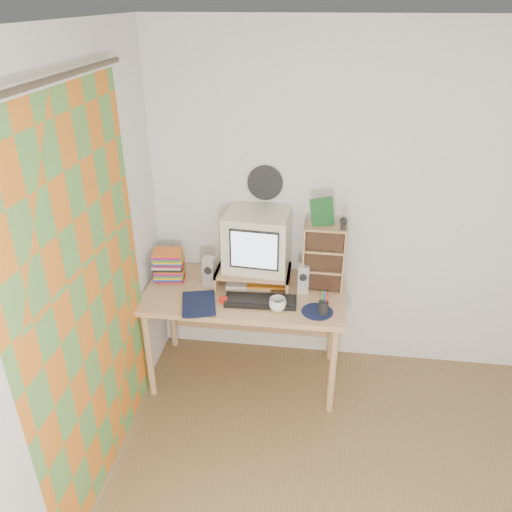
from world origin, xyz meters
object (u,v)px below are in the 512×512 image
(crt_monitor, at_px, (257,241))
(mug, at_px, (277,304))
(diary, at_px, (182,303))
(keyboard, at_px, (261,301))
(dvd_stack, at_px, (168,261))
(desk, at_px, (246,302))
(cd_rack, at_px, (324,258))

(crt_monitor, distance_m, mug, 0.49)
(diary, bearing_deg, keyboard, -1.90)
(keyboard, xyz_separation_m, diary, (-0.51, -0.11, 0.01))
(dvd_stack, xyz_separation_m, mug, (0.82, -0.30, -0.10))
(mug, relative_size, diary, 0.42)
(keyboard, height_order, dvd_stack, dvd_stack)
(keyboard, bearing_deg, dvd_stack, 159.06)
(desk, relative_size, keyboard, 2.90)
(crt_monitor, xyz_separation_m, keyboard, (0.06, -0.29, -0.31))
(crt_monitor, relative_size, cd_rack, 0.91)
(keyboard, xyz_separation_m, cd_rack, (0.41, 0.26, 0.22))
(crt_monitor, bearing_deg, dvd_stack, -170.83)
(keyboard, relative_size, diary, 1.80)
(desk, height_order, cd_rack, cd_rack)
(mug, bearing_deg, cd_rack, 49.10)
(keyboard, xyz_separation_m, mug, (0.12, -0.07, 0.03))
(cd_rack, bearing_deg, desk, -172.23)
(cd_rack, relative_size, mug, 4.22)
(keyboard, height_order, cd_rack, cd_rack)
(crt_monitor, distance_m, diary, 0.67)
(keyboard, relative_size, dvd_stack, 1.65)
(desk, bearing_deg, cd_rack, 6.35)
(mug, bearing_deg, diary, -176.53)
(dvd_stack, distance_m, mug, 0.88)
(mug, xyz_separation_m, diary, (-0.63, -0.04, -0.02))
(keyboard, xyz_separation_m, dvd_stack, (-0.70, 0.23, 0.13))
(keyboard, distance_m, dvd_stack, 0.75)
(dvd_stack, relative_size, diary, 1.09)
(keyboard, height_order, mug, mug)
(crt_monitor, xyz_separation_m, mug, (0.18, -0.36, -0.28))
(crt_monitor, relative_size, mug, 3.82)
(dvd_stack, bearing_deg, keyboard, -25.70)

